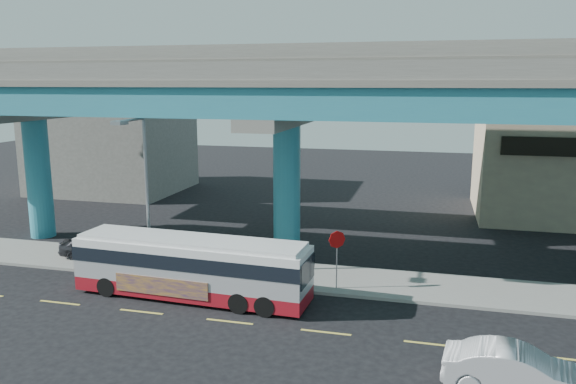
% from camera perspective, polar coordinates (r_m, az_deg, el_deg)
% --- Properties ---
extents(ground, '(120.00, 120.00, 0.00)m').
position_cam_1_polar(ground, '(23.91, -5.69, -12.69)').
color(ground, black).
rests_on(ground, ground).
extents(sidewalk, '(70.00, 4.00, 0.15)m').
position_cam_1_polar(sidewalk, '(28.74, -1.90, -8.31)').
color(sidewalk, gray).
rests_on(sidewalk, ground).
extents(lane_markings, '(58.00, 0.12, 0.01)m').
position_cam_1_polar(lane_markings, '(23.65, -5.95, -12.96)').
color(lane_markings, '#D8C64C').
rests_on(lane_markings, ground).
extents(viaduct, '(52.00, 12.40, 11.70)m').
position_cam_1_polar(viaduct, '(30.58, -0.08, 10.20)').
color(viaduct, teal).
rests_on(viaduct, ground).
extents(building_concrete, '(12.00, 10.00, 9.00)m').
position_cam_1_polar(building_concrete, '(52.65, -17.41, 5.02)').
color(building_concrete, gray).
rests_on(building_concrete, ground).
extents(transit_bus, '(11.00, 2.88, 2.79)m').
position_cam_1_polar(transit_bus, '(25.82, -9.77, -7.34)').
color(transit_bus, maroon).
rests_on(transit_bus, ground).
extents(sedan, '(2.55, 4.86, 1.49)m').
position_cam_1_polar(sedan, '(19.77, 22.25, -16.48)').
color(sedan, silver).
rests_on(sedan, ground).
extents(parked_car, '(2.69, 4.15, 1.25)m').
position_cam_1_polar(parked_car, '(32.75, -19.09, -5.20)').
color(parked_car, '#303035').
rests_on(parked_car, sidewalk).
extents(street_lamp, '(0.50, 2.58, 7.97)m').
position_cam_1_polar(street_lamp, '(27.81, -14.78, 1.82)').
color(street_lamp, gray).
rests_on(street_lamp, sidewalk).
extents(stop_sign, '(0.70, 0.50, 2.77)m').
position_cam_1_polar(stop_sign, '(26.09, 4.99, -5.55)').
color(stop_sign, gray).
rests_on(stop_sign, sidewalk).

